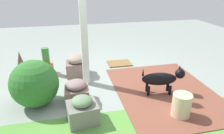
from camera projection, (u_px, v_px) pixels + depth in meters
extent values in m
plane|color=gray|center=(106.00, 83.00, 4.31)|extent=(12.00, 12.00, 0.00)
cube|color=brown|center=(164.00, 91.00, 3.99)|extent=(1.80, 2.40, 0.02)
cube|color=white|center=(83.00, 21.00, 3.82)|extent=(0.13, 0.13, 2.53)
cube|color=gray|center=(77.00, 68.00, 4.62)|extent=(0.47, 0.45, 0.31)
ellipsoid|color=gray|center=(76.00, 59.00, 4.53)|extent=(0.41, 0.41, 0.19)
cube|color=#876B60|center=(77.00, 95.00, 3.61)|extent=(0.42, 0.41, 0.27)
ellipsoid|color=gray|center=(76.00, 85.00, 3.54)|extent=(0.35, 0.35, 0.16)
cube|color=gray|center=(83.00, 113.00, 3.10)|extent=(0.48, 0.44, 0.30)
ellipsoid|color=#65845D|center=(82.00, 101.00, 3.02)|extent=(0.31, 0.31, 0.14)
sphere|color=#2F702B|center=(35.00, 84.00, 3.43)|extent=(0.79, 0.79, 0.79)
cylinder|color=#BE6F44|center=(47.00, 68.00, 4.72)|extent=(0.29, 0.29, 0.23)
cylinder|color=#427C38|center=(46.00, 56.00, 4.60)|extent=(0.16, 0.16, 0.37)
cylinder|color=#AD5E34|center=(23.00, 78.00, 4.32)|extent=(0.25, 0.25, 0.18)
cone|color=brown|center=(21.00, 63.00, 4.19)|extent=(0.23, 0.23, 0.49)
ellipsoid|color=black|center=(159.00, 79.00, 3.79)|extent=(0.67, 0.32, 0.23)
sphere|color=black|center=(180.00, 74.00, 3.77)|extent=(0.18, 0.18, 0.18)
cone|color=black|center=(180.00, 68.00, 3.78)|extent=(0.05, 0.05, 0.07)
cone|color=black|center=(182.00, 70.00, 3.68)|extent=(0.05, 0.05, 0.07)
cylinder|color=black|center=(167.00, 87.00, 3.95)|extent=(0.05, 0.05, 0.19)
cylinder|color=black|center=(170.00, 91.00, 3.81)|extent=(0.05, 0.05, 0.19)
cylinder|color=black|center=(147.00, 88.00, 3.93)|extent=(0.05, 0.05, 0.19)
cylinder|color=black|center=(148.00, 91.00, 3.79)|extent=(0.05, 0.05, 0.19)
cone|color=black|center=(143.00, 72.00, 3.72)|extent=(0.04, 0.04, 0.15)
cylinder|color=beige|center=(181.00, 105.00, 3.21)|extent=(0.29, 0.29, 0.39)
cube|color=olive|center=(119.00, 63.00, 5.25)|extent=(0.58, 0.42, 0.03)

